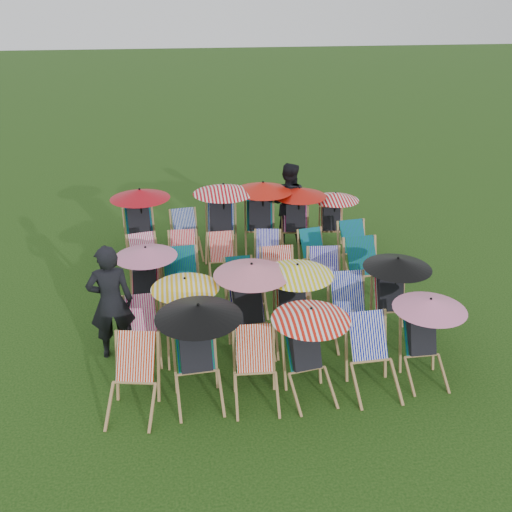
{
  "coord_description": "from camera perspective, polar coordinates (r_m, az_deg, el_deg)",
  "views": [
    {
      "loc": [
        -1.34,
        -8.34,
        4.94
      ],
      "look_at": [
        -0.03,
        0.25,
        0.9
      ],
      "focal_mm": 40.0,
      "sensor_mm": 36.0,
      "label": 1
    }
  ],
  "objects": [
    {
      "name": "deckchair_29",
      "position": [
        12.05,
        7.69,
        3.67
      ],
      "size": [
        0.98,
        1.04,
        1.16
      ],
      "rotation": [
        0.0,
        0.0,
        -0.16
      ],
      "color": "#A47E4C",
      "rests_on": "ground"
    },
    {
      "name": "deckchair_3",
      "position": [
        7.61,
        5.36,
        -9.45
      ],
      "size": [
        1.04,
        1.12,
        1.24
      ],
      "rotation": [
        0.0,
        0.0,
        0.16
      ],
      "color": "#A47E4C",
      "rests_on": "ground"
    },
    {
      "name": "deckchair_18",
      "position": [
        10.59,
        -10.95,
        -0.68
      ],
      "size": [
        0.73,
        0.91,
        0.89
      ],
      "rotation": [
        0.0,
        0.0,
        0.2
      ],
      "color": "#A47E4C",
      "rests_on": "ground"
    },
    {
      "name": "deckchair_8",
      "position": [
        8.48,
        -0.57,
        -4.98
      ],
      "size": [
        1.13,
        1.2,
        1.34
      ],
      "rotation": [
        0.0,
        0.0,
        0.08
      ],
      "color": "#A47E4C",
      "rests_on": "ground"
    },
    {
      "name": "deckchair_5",
      "position": [
        8.23,
        16.61,
        -7.87
      ],
      "size": [
        1.0,
        1.03,
        1.18
      ],
      "rotation": [
        0.0,
        0.0,
        -0.01
      ],
      "color": "#A47E4C",
      "rests_on": "ground"
    },
    {
      "name": "deckchair_27",
      "position": [
        11.73,
        0.49,
        4.06
      ],
      "size": [
        1.21,
        1.28,
        1.44
      ],
      "rotation": [
        0.0,
        0.0,
        -0.11
      ],
      "color": "#A47E4C",
      "rests_on": "ground"
    },
    {
      "name": "deckchair_9",
      "position": [
        8.61,
        3.86,
        -4.8
      ],
      "size": [
        1.08,
        1.14,
        1.28
      ],
      "rotation": [
        0.0,
        0.0,
        -0.08
      ],
      "color": "#A47E4C",
      "rests_on": "ground"
    },
    {
      "name": "deckchair_2",
      "position": [
        7.56,
        -0.01,
        -11.4
      ],
      "size": [
        0.66,
        0.88,
        0.91
      ],
      "rotation": [
        0.0,
        0.0,
        -0.06
      ],
      "color": "#A47E4C",
      "rests_on": "ground"
    },
    {
      "name": "deckchair_25",
      "position": [
        11.66,
        -6.98,
        2.08
      ],
      "size": [
        0.68,
        0.88,
        0.89
      ],
      "rotation": [
        0.0,
        0.0,
        0.12
      ],
      "color": "#A47E4C",
      "rests_on": "ground"
    },
    {
      "name": "deckchair_10",
      "position": [
        8.9,
        9.5,
        -5.47
      ],
      "size": [
        0.66,
        0.91,
        0.97
      ],
      "rotation": [
        0.0,
        0.0,
        -0.03
      ],
      "color": "#A47E4C",
      "rests_on": "ground"
    },
    {
      "name": "person_rear",
      "position": [
        12.17,
        3.22,
        5.34
      ],
      "size": [
        1.03,
        0.93,
        1.73
      ],
      "primitive_type": "imported",
      "rotation": [
        0.0,
        0.0,
        2.75
      ],
      "color": "black",
      "rests_on": "ground"
    },
    {
      "name": "deckchair_20",
      "position": [
        10.61,
        -3.35,
        -0.34
      ],
      "size": [
        0.56,
        0.78,
        0.83
      ],
      "rotation": [
        0.0,
        0.0,
        0.01
      ],
      "color": "#A47E4C",
      "rests_on": "ground"
    },
    {
      "name": "deckchair_26",
      "position": [
        11.57,
        -3.46,
        3.76
      ],
      "size": [
        1.23,
        1.3,
        1.46
      ],
      "rotation": [
        0.0,
        0.0,
        -0.11
      ],
      "color": "#A47E4C",
      "rests_on": "ground"
    },
    {
      "name": "deckchair_22",
      "position": [
        10.84,
        6.03,
        0.1
      ],
      "size": [
        0.66,
        0.83,
        0.82
      ],
      "rotation": [
        0.0,
        0.0,
        0.17
      ],
      "color": "#A47E4C",
      "rests_on": "ground"
    },
    {
      "name": "deckchair_11",
      "position": [
        9.12,
        13.57,
        -3.81
      ],
      "size": [
        1.05,
        1.11,
        1.25
      ],
      "rotation": [
        0.0,
        0.0,
        -0.1
      ],
      "color": "#A47E4C",
      "rests_on": "ground"
    },
    {
      "name": "deckchair_28",
      "position": [
        11.8,
        4.1,
        3.79
      ],
      "size": [
        1.11,
        1.18,
        1.32
      ],
      "rotation": [
        0.0,
        0.0,
        -0.15
      ],
      "color": "#A47E4C",
      "rests_on": "ground"
    },
    {
      "name": "deckchair_16",
      "position": [
        9.76,
        7.03,
        -2.51
      ],
      "size": [
        0.7,
        0.92,
        0.94
      ],
      "rotation": [
        0.0,
        0.0,
        -0.1
      ],
      "color": "#A47E4C",
      "rests_on": "ground"
    },
    {
      "name": "deckchair_12",
      "position": [
        9.49,
        -11.04,
        -2.52
      ],
      "size": [
        1.02,
        1.07,
        1.2
      ],
      "rotation": [
        0.0,
        0.0,
        -0.09
      ],
      "color": "#A47E4C",
      "rests_on": "ground"
    },
    {
      "name": "deckchair_0",
      "position": [
        7.55,
        -12.28,
        -12.03
      ],
      "size": [
        0.78,
        0.97,
        0.94
      ],
      "rotation": [
        0.0,
        0.0,
        -0.2
      ],
      "color": "#A47E4C",
      "rests_on": "ground"
    },
    {
      "name": "deckchair_4",
      "position": [
        7.91,
        11.68,
        -9.97
      ],
      "size": [
        0.66,
        0.9,
        0.96
      ],
      "rotation": [
        0.0,
        0.0,
        0.02
      ],
      "color": "#A47E4C",
      "rests_on": "ground"
    },
    {
      "name": "person_left",
      "position": [
        8.47,
        -14.31,
        -4.5
      ],
      "size": [
        0.69,
        0.49,
        1.77
      ],
      "primitive_type": "imported",
      "rotation": [
        0.0,
        0.0,
        3.25
      ],
      "color": "black",
      "rests_on": "ground"
    },
    {
      "name": "deckchair_19",
      "position": [
        10.61,
        -7.25,
        -0.35
      ],
      "size": [
        0.61,
        0.83,
        0.88
      ],
      "rotation": [
        0.0,
        0.0,
        -0.03
      ],
      "color": "#A47E4C",
      "rests_on": "ground"
    },
    {
      "name": "deckchair_7",
      "position": [
        8.46,
        -7.19,
        -5.93
      ],
      "size": [
        1.0,
        1.04,
        1.19
      ],
      "rotation": [
        0.0,
        0.0,
        0.0
      ],
      "color": "#A47E4C",
      "rests_on": "ground"
    },
    {
      "name": "deckchair_17",
      "position": [
        10.08,
        11.03,
        -1.66
      ],
      "size": [
        0.73,
        0.97,
        1.01
      ],
      "rotation": [
        0.0,
        0.0,
        0.06
      ],
      "color": "#A47E4C",
      "rests_on": "ground"
    },
    {
      "name": "ground",
      "position": [
        9.78,
        0.42,
        -5.39
      ],
      "size": [
        100.0,
        100.0,
        0.0
      ],
      "primitive_type": "plane",
      "color": "black",
      "rests_on": "ground"
    },
    {
      "name": "deckchair_15",
      "position": [
        9.67,
        2.45,
        -2.55
      ],
      "size": [
        0.63,
        0.88,
        0.95
      ],
      "rotation": [
        0.0,
        0.0,
        -0.0
      ],
      "color": "#A47E4C",
      "rests_on": "ground"
    },
    {
      "name": "deckchair_14",
      "position": [
        9.62,
        -1.49,
        -3.13
      ],
      "size": [
        0.57,
        0.78,
        0.82
      ],
      "rotation": [
        0.0,
        0.0,
        0.04
      ],
      "color": "#A47E4C",
      "rests_on": "ground"
    },
    {
      "name": "deckchair_13",
      "position": [
        9.54,
        -7.42,
        -2.91
      ],
      "size": [
        0.71,
        0.97,
        1.03
      ],
      "rotation": [
        0.0,
        0.0,
        0.04
      ],
      "color": "#A47E4C",
      "rests_on": "ground"
    },
    {
      "name": "deckchair_1",
      "position": [
        7.51,
        -5.86,
        -9.5
      ],
      "size": [
        1.13,
        1.19,
        1.34
      ],
      "rotation": [
        0.0,
        0.0,
        0.05
      ],
      "color": "#A47E4C",
      "rests_on": "ground"
    },
    {
      "name": "deckchair_6",
      "position": [
        8.57,
        -11.36,
        -7.42
      ],
      "size": [
        0.59,
        0.8,
        0.84
      ],
      "rotation": [
        0.0,
        0.0,
        0.04
      ],
      "color": "#A47E4C",
      "rests_on": "ground"
    },
    {
      "name": "deckchair_21",
      "position": [
        10.71,
        1.17,
        -0.05
      ],
      "size": [
        0.66,
        0.84,
        0.83
      ],
      "rotation": [
        0.0,
        0.0,
        -0.16
      ],
      "color": "#A47E4C",
      "rests_on": "ground"
    },
    {
      "name": "deckchair_24",
      "position": [
        11.63,
        -11.49,
        3.27
      ],
      "size": [
        1.18,
        1.26,
        1.4
      ],
      "rotation": [
        0.0,
        0.0,
        0.1
      ],
      "color": "#A47E4C",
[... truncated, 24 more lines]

